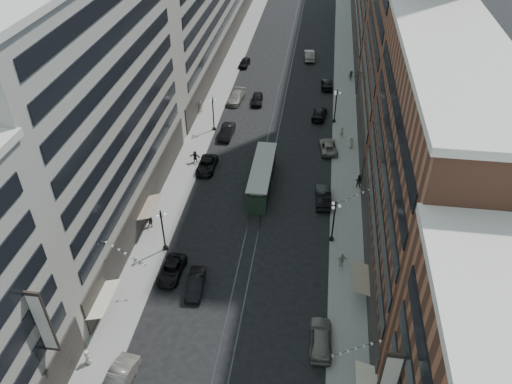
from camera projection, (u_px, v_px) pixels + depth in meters
The scene contains 35 objects.
ground at pixel (276, 119), 80.34m from camera, with size 220.00×220.00×0.00m, color black.
sidewalk_west at pixel (221, 88), 89.41m from camera, with size 4.00×180.00×0.15m, color gray.
sidewalk_east at pixel (345, 95), 87.03m from camera, with size 4.00×180.00×0.15m, color gray.
rail_west at pixel (278, 92), 88.33m from camera, with size 0.12×180.00×0.02m, color #2D2D33.
rail_east at pixel (286, 92), 88.18m from camera, with size 0.12×180.00×0.02m, color #2D2D33.
building_west_mid at pixel (93, 113), 52.38m from camera, with size 8.00×36.00×28.00m, color gray.
building_east_mid at pixel (427, 181), 45.95m from camera, with size 8.00×30.00×24.00m, color brown.
lamppost_sw_far at pixel (163, 229), 54.12m from camera, with size 1.03×1.14×5.52m.
lamppost_sw_mid at pixel (213, 113), 75.51m from camera, with size 1.03×1.14×5.52m.
lamppost_se_far at pixel (334, 220), 55.30m from camera, with size 1.03×1.14×5.52m.
lamppost_se_mid at pixel (336, 105), 77.49m from camera, with size 1.03×1.14×5.52m.
streetcar at pixel (262, 177), 64.67m from camera, with size 2.61×11.77×3.26m.
car_1 at pixel (118, 381), 41.97m from camera, with size 1.80×5.17×1.70m, color #68645C.
car_2 at pixel (171, 270), 52.51m from camera, with size 2.25×4.87×1.35m, color black.
car_4 at pixel (321, 338), 45.39m from camera, with size 2.06×5.13×1.75m, color #68665C.
car_5 at pixel (195, 284), 50.88m from camera, with size 1.61×4.62×1.52m, color black.
pedestrian_1 at pixel (87, 357), 43.75m from camera, with size 0.76×0.42×1.56m, color beige.
pedestrian_2 at pixel (150, 221), 58.35m from camera, with size 0.85×0.47×1.75m, color black.
car_7 at pixel (207, 165), 68.36m from camera, with size 2.35×5.10×1.42m, color black.
car_8 at pixel (236, 97), 84.77m from camera, with size 2.22×5.47×1.59m, color gray.
car_9 at pixel (244, 63), 97.02m from camera, with size 1.69×4.19×1.43m, color black.
car_10 at pixel (323, 196), 62.49m from camera, with size 1.81×5.20×1.71m, color black.
car_11 at pixel (328, 146), 72.26m from camera, with size 2.34×5.07×1.41m, color slate.
car_12 at pixel (327, 84), 89.23m from camera, with size 1.97×4.85×1.41m, color black.
car_13 at pixel (257, 99), 84.33m from camera, with size 1.79×4.44×1.51m, color black.
car_14 at pixel (309, 55), 99.61m from camera, with size 1.90×5.44×1.79m, color gray.
pedestrian_5 at pixel (195, 157), 69.47m from camera, with size 1.64×0.47×1.77m, color black.
pedestrian_6 at pixel (201, 107), 81.34m from camera, with size 1.14×0.52×1.94m, color #C0B39F.
pedestrian_7 at pixel (359, 181), 64.80m from camera, with size 0.89×0.49×1.83m, color black.
pedestrian_8 at pixel (342, 132), 75.00m from camera, with size 0.64×0.42×1.76m, color #AEA090.
pedestrian_9 at pixel (351, 76), 91.24m from camera, with size 1.17×0.48×1.82m, color black.
car_extra_0 at pixel (227, 132), 75.47m from camera, with size 1.73×4.96×1.63m, color black.
car_extra_1 at pixel (319, 114), 80.21m from camera, with size 2.06×5.07×1.47m, color black.
pedestrian_extra_0 at pixel (351, 142), 72.54m from camera, with size 0.87×0.47×1.78m, color #B1AA93.
pedestrian_extra_2 at pixel (342, 260), 53.13m from camera, with size 1.12×0.51×1.91m, color #B6B097.
Camera 1 is at (6.36, -11.13, 38.80)m, focal length 35.00 mm.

